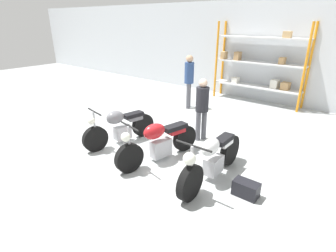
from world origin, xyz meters
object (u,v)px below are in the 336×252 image
at_px(motorcycle_red, 159,142).
at_px(person_near_rack, 189,77).
at_px(motorcycle_grey, 120,127).
at_px(toolbox, 246,189).
at_px(shelving_rack, 260,64).
at_px(person_browsing, 202,105).
at_px(motorcycle_white, 212,159).

xyz_separation_m(motorcycle_red, person_near_rack, (-1.65, 3.50, 0.63)).
relative_size(motorcycle_grey, motorcycle_red, 0.92).
bearing_deg(motorcycle_red, toolbox, 101.40).
height_order(shelving_rack, motorcycle_red, shelving_rack).
relative_size(motorcycle_red, toolbox, 4.83).
relative_size(person_browsing, toolbox, 3.63).
bearing_deg(person_browsing, person_near_rack, -23.73).
xyz_separation_m(motorcycle_white, person_browsing, (-1.17, 1.46, 0.48)).
distance_m(motorcycle_white, toolbox, 0.80).
height_order(motorcycle_white, person_near_rack, person_near_rack).
height_order(motorcycle_red, motorcycle_white, motorcycle_white).
relative_size(shelving_rack, person_near_rack, 1.79).
bearing_deg(motorcycle_grey, toolbox, 99.56).
distance_m(motorcycle_white, person_near_rack, 4.59).
bearing_deg(person_browsing, toolbox, 166.01).
bearing_deg(toolbox, motorcycle_white, 175.78).
xyz_separation_m(shelving_rack, person_near_rack, (-1.57, -2.20, -0.32)).
relative_size(person_browsing, person_near_rack, 0.88).
height_order(motorcycle_grey, toolbox, motorcycle_grey).
bearing_deg(shelving_rack, motorcycle_white, -76.36).
bearing_deg(person_near_rack, motorcycle_grey, 70.17).
xyz_separation_m(motorcycle_grey, person_browsing, (1.45, 1.44, 0.50)).
xyz_separation_m(motorcycle_red, motorcycle_white, (1.29, 0.04, 0.01)).
bearing_deg(person_near_rack, person_browsing, 106.44).
height_order(motorcycle_grey, person_near_rack, person_near_rack).
bearing_deg(motorcycle_grey, shelving_rack, 178.34).
distance_m(person_browsing, toolbox, 2.56).
xyz_separation_m(person_near_rack, toolbox, (3.68, -3.51, -0.94)).
bearing_deg(motorcycle_red, motorcycle_grey, -80.99).
xyz_separation_m(motorcycle_grey, motorcycle_white, (2.62, -0.02, 0.02)).
relative_size(shelving_rack, person_browsing, 2.05).
distance_m(motorcycle_grey, motorcycle_red, 1.33).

